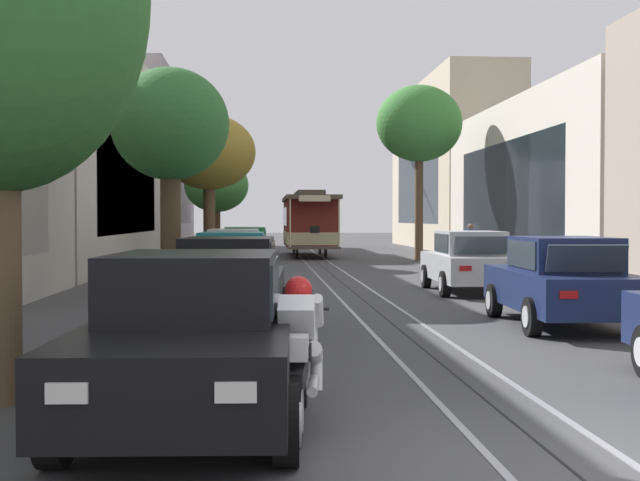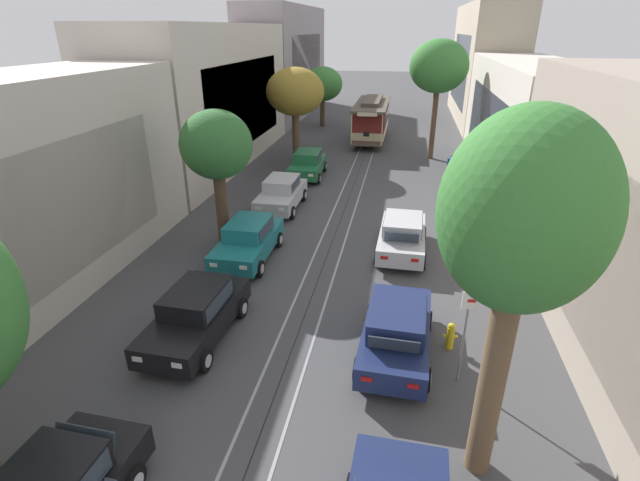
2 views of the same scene
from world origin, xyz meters
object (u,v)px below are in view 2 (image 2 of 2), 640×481
Objects in this scene: street_tree_kerb_left_mid at (295,93)px; pedestrian_on_left_pavement at (451,166)px; street_tree_kerb_left_fourth at (323,84)px; street_tree_kerb_right_second at (439,67)px; parked_car_silver_fourth_left at (281,193)px; cable_car_trolley at (372,119)px; parked_car_black_second_left at (196,314)px; parked_car_navy_second_right at (397,330)px; parked_car_teal_mid_left at (248,240)px; street_tree_kerb_right_near at (523,221)px; street_tree_kerb_left_second at (216,147)px; parked_car_silver_mid_right at (402,235)px; street_sign_post at (465,326)px; parked_car_green_fifth_left at (308,164)px; fire_hydrant at (450,336)px.

pedestrian_on_left_pavement is at bearing -16.56° from street_tree_kerb_left_mid.
street_tree_kerb_left_fourth is 19.41m from pedestrian_on_left_pavement.
street_tree_kerb_right_second reaches higher than street_tree_kerb_left_fourth.
street_tree_kerb_left_mid is 9.65m from street_tree_kerb_right_second.
cable_car_trolley is at bearing 79.37° from parked_car_silver_fourth_left.
parked_car_black_second_left is 5.86m from parked_car_navy_second_right.
street_tree_kerb_right_near is (7.84, -8.60, 4.81)m from parked_car_teal_mid_left.
parked_car_black_second_left is at bearing -88.47° from parked_car_teal_mid_left.
street_tree_kerb_left_second is at bearing 139.35° from parked_car_navy_second_right.
parked_car_black_second_left is 0.56× the size of street_tree_kerb_right_second.
parked_car_black_second_left is 0.48× the size of cable_car_trolley.
parked_car_navy_second_right is at bearing -90.18° from parked_car_silver_mid_right.
parked_car_green_fifth_left is at bearing 113.53° from street_sign_post.
parked_car_silver_mid_right reaches higher than fire_hydrant.
street_tree_kerb_right_second is (7.73, 17.57, 5.31)m from parked_car_teal_mid_left.
street_tree_kerb_right_near is (8.00, -14.46, 4.81)m from parked_car_silver_fourth_left.
parked_car_black_second_left reaches higher than fire_hydrant.
street_tree_kerb_left_fourth is (-0.43, 12.95, -0.83)m from street_tree_kerb_left_mid.
parked_car_silver_fourth_left is 0.70× the size of street_tree_kerb_left_mid.
street_tree_kerb_left_fourth is 35.45m from street_sign_post.
parked_car_navy_second_right is 23.37m from street_tree_kerb_right_second.
parked_car_green_fifth_left is 11.85m from cable_car_trolley.
fire_hydrant is at bearing 95.15° from street_sign_post.
street_tree_kerb_right_near is at bearing -75.11° from street_tree_kerb_left_fourth.
parked_car_black_second_left is at bearing -174.08° from fire_hydrant.
fire_hydrant is at bearing -31.17° from parked_car_teal_mid_left.
cable_car_trolley reaches higher than parked_car_teal_mid_left.
parked_car_black_second_left is at bearing -75.76° from street_tree_kerb_left_second.
cable_car_trolley is 5.37× the size of pedestrian_on_left_pavement.
parked_car_silver_fourth_left is at bearing -91.96° from parked_car_green_fifth_left.
street_tree_kerb_left_mid is (-1.64, 20.51, 3.79)m from parked_car_black_second_left.
parked_car_teal_mid_left is 0.71× the size of street_tree_kerb_left_mid.
street_tree_kerb_left_second is 13.78m from street_tree_kerb_right_near.
parked_car_green_fifth_left is (0.20, 5.72, 0.00)m from parked_car_silver_fourth_left.
pedestrian_on_left_pavement is at bearing 46.32° from street_tree_kerb_left_second.
parked_car_silver_mid_right is at bearing -34.65° from parked_car_silver_fourth_left.
parked_car_navy_second_right is 34.30m from street_tree_kerb_left_fourth.
street_tree_kerb_left_mid reaches higher than pedestrian_on_left_pavement.
street_tree_kerb_left_fourth is at bearing 132.44° from street_tree_kerb_right_second.
parked_car_navy_second_right is 0.59× the size of street_tree_kerb_right_near.
street_tree_kerb_left_second is at bearing -178.36° from parked_car_silver_mid_right.
street_tree_kerb_right_near is 2.72× the size of street_sign_post.
street_tree_kerb_left_fourth reaches higher than fire_hydrant.
street_tree_kerb_left_mid is (-1.54, 3.59, 3.79)m from parked_car_green_fifth_left.
parked_car_teal_mid_left and parked_car_navy_second_right have the same top height.
pedestrian_on_left_pavement is (10.22, -3.04, -3.63)m from street_tree_kerb_left_mid.
street_tree_kerb_right_near is at bearing -81.41° from cable_car_trolley.
parked_car_black_second_left is 1.00× the size of parked_car_navy_second_right.
parked_car_black_second_left is at bearing -130.34° from parked_car_silver_mid_right.
pedestrian_on_left_pavement is (10.64, -15.99, -2.79)m from street_tree_kerb_left_fourth.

